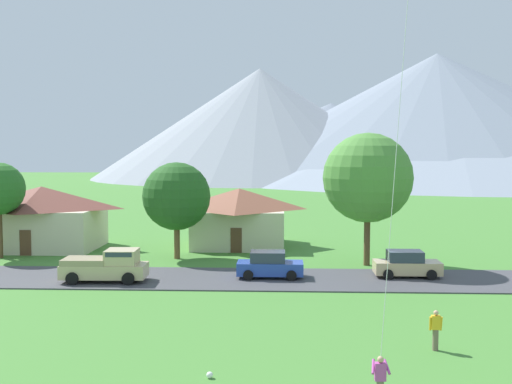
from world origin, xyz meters
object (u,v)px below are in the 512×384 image
object	(u,v)px
tree_near_left	(368,178)
tree_right_of_center	(177,196)
house_left_center	(239,216)
parked_car_tan_mid_west	(406,264)
soccer_ball	(210,375)
house_leftmost	(42,216)
watcher_person	(436,329)
pickup_truck_sand_east_side	(107,266)
parked_car_blue_west_end	(269,265)

from	to	relation	value
tree_near_left	tree_right_of_center	xyz separation A→B (m)	(-13.96, 2.05, -1.52)
house_left_center	tree_right_of_center	size ratio (longest dim) A/B	1.13
parked_car_tan_mid_west	soccer_ball	world-z (taller)	parked_car_tan_mid_west
tree_near_left	house_leftmost	bearing A→B (deg)	166.53
tree_right_of_center	parked_car_tan_mid_west	distance (m)	17.54
watcher_person	soccer_ball	xyz separation A→B (m)	(-8.93, -3.49, -0.76)
parked_car_tan_mid_west	pickup_truck_sand_east_side	world-z (taller)	pickup_truck_sand_east_side
soccer_ball	parked_car_tan_mid_west	bearing A→B (deg)	59.34
house_leftmost	watcher_person	size ratio (longest dim) A/B	5.90
house_left_center	watcher_person	size ratio (longest dim) A/B	4.91
tree_right_of_center	soccer_ball	distance (m)	25.10
house_leftmost	tree_near_left	world-z (taller)	tree_near_left
house_leftmost	parked_car_tan_mid_west	size ratio (longest dim) A/B	2.35
house_left_center	house_leftmost	bearing A→B (deg)	-172.25
house_left_center	tree_right_of_center	distance (m)	7.97
tree_near_left	tree_right_of_center	size ratio (longest dim) A/B	1.29
parked_car_blue_west_end	soccer_ball	distance (m)	17.34
parked_car_tan_mid_west	soccer_ball	xyz separation A→B (m)	(-10.58, -17.85, -0.75)
watcher_person	soccer_ball	size ratio (longest dim) A/B	6.98
soccer_ball	house_left_center	bearing A→B (deg)	92.02
house_left_center	tree_near_left	bearing A→B (deg)	-41.01
house_left_center	soccer_ball	bearing A→B (deg)	-87.98
tree_right_of_center	pickup_truck_sand_east_side	size ratio (longest dim) A/B	1.39
tree_right_of_center	pickup_truck_sand_east_side	bearing A→B (deg)	-109.07
watcher_person	pickup_truck_sand_east_side	bearing A→B (deg)	144.81
soccer_ball	watcher_person	bearing A→B (deg)	21.37
house_left_center	tree_right_of_center	xyz separation A→B (m)	(-4.27, -6.37, 2.17)
house_left_center	pickup_truck_sand_east_side	xyz separation A→B (m)	(-7.20, -14.84, -1.49)
house_leftmost	tree_right_of_center	xyz separation A→B (m)	(11.98, -4.16, 2.04)
tree_near_left	parked_car_tan_mid_west	xyz separation A→B (m)	(1.97, -4.19, -5.37)
house_leftmost	tree_right_of_center	world-z (taller)	tree_right_of_center
tree_near_left	parked_car_blue_west_end	bearing A→B (deg)	-144.83
house_leftmost	tree_near_left	xyz separation A→B (m)	(25.94, -6.21, 3.56)
tree_right_of_center	pickup_truck_sand_east_side	distance (m)	9.68
parked_car_blue_west_end	parked_car_tan_mid_west	xyz separation A→B (m)	(8.80, 0.62, 0.00)
house_leftmost	pickup_truck_sand_east_side	distance (m)	15.63
parked_car_blue_west_end	tree_right_of_center	bearing A→B (deg)	136.11
parked_car_blue_west_end	watcher_person	world-z (taller)	parked_car_blue_west_end
tree_near_left	parked_car_blue_west_end	xyz separation A→B (m)	(-6.82, -4.81, -5.37)
parked_car_tan_mid_west	house_leftmost	bearing A→B (deg)	159.56
house_leftmost	parked_car_blue_west_end	distance (m)	22.14
pickup_truck_sand_east_side	house_leftmost	bearing A→B (deg)	125.65
house_leftmost	soccer_ball	size ratio (longest dim) A/B	41.18
house_left_center	parked_car_blue_west_end	world-z (taller)	house_left_center
watcher_person	soccer_ball	distance (m)	9.62
house_left_center	parked_car_tan_mid_west	bearing A→B (deg)	-47.25
parked_car_blue_west_end	pickup_truck_sand_east_side	bearing A→B (deg)	-170.92
house_leftmost	tree_right_of_center	bearing A→B (deg)	-19.14
house_leftmost	house_left_center	world-z (taller)	house_leftmost
parked_car_tan_mid_west	pickup_truck_sand_east_side	bearing A→B (deg)	-173.26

